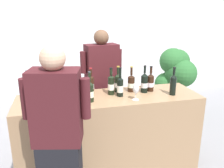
{
  "coord_description": "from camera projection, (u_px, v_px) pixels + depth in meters",
  "views": [
    {
      "loc": [
        -0.57,
        -2.45,
        1.88
      ],
      "look_at": [
        0.03,
        0.0,
        1.1
      ],
      "focal_mm": 37.29,
      "sensor_mm": 36.0,
      "label": 1
    }
  ],
  "objects": [
    {
      "name": "wine_bottle_8",
      "position": [
        173.0,
        84.0,
        2.7
      ],
      "size": [
        0.07,
        0.07,
        0.33
      ],
      "color": "black",
      "rests_on": "counter"
    },
    {
      "name": "ground_plane",
      "position": [
        110.0,
        167.0,
        2.96
      ],
      "size": [
        12.0,
        12.0,
        0.0
      ],
      "primitive_type": "plane",
      "color": "gray"
    },
    {
      "name": "wine_bottle_2",
      "position": [
        91.0,
        84.0,
        2.74
      ],
      "size": [
        0.07,
        0.07,
        0.31
      ],
      "color": "black",
      "rests_on": "counter"
    },
    {
      "name": "wine_bottle_4",
      "position": [
        29.0,
        89.0,
        2.56
      ],
      "size": [
        0.09,
        0.09,
        0.33
      ],
      "color": "black",
      "rests_on": "counter"
    },
    {
      "name": "wine_bottle_9",
      "position": [
        120.0,
        87.0,
        2.66
      ],
      "size": [
        0.07,
        0.07,
        0.34
      ],
      "color": "black",
      "rests_on": "counter"
    },
    {
      "name": "wine_bottle_10",
      "position": [
        66.0,
        93.0,
        2.4
      ],
      "size": [
        0.07,
        0.07,
        0.35
      ],
      "color": "black",
      "rests_on": "counter"
    },
    {
      "name": "wine_bottle_7",
      "position": [
        68.0,
        87.0,
        2.64
      ],
      "size": [
        0.08,
        0.08,
        0.34
      ],
      "color": "black",
      "rests_on": "counter"
    },
    {
      "name": "person_guest",
      "position": [
        59.0,
        146.0,
        1.95
      ],
      "size": [
        0.54,
        0.32,
        1.65
      ],
      "color": "black",
      "rests_on": "ground_plane"
    },
    {
      "name": "counter",
      "position": [
        110.0,
        134.0,
        2.82
      ],
      "size": [
        2.11,
        0.62,
        0.95
      ],
      "primitive_type": "cube",
      "color": "#9E7A56",
      "rests_on": "ground_plane"
    },
    {
      "name": "person_server",
      "position": [
        102.0,
        92.0,
        3.28
      ],
      "size": [
        0.59,
        0.3,
        1.67
      ],
      "color": "black",
      "rests_on": "ground_plane"
    },
    {
      "name": "wine_bottle_3",
      "position": [
        90.0,
        92.0,
        2.5
      ],
      "size": [
        0.09,
        0.09,
        0.34
      ],
      "color": "black",
      "rests_on": "counter"
    },
    {
      "name": "wine_bottle_6",
      "position": [
        144.0,
        83.0,
        2.79
      ],
      "size": [
        0.08,
        0.08,
        0.33
      ],
      "color": "black",
      "rests_on": "counter"
    },
    {
      "name": "potted_shrub",
      "position": [
        176.0,
        72.0,
        4.07
      ],
      "size": [
        0.63,
        0.68,
        1.3
      ],
      "color": "brown",
      "rests_on": "ground_plane"
    },
    {
      "name": "wine_bottle_0",
      "position": [
        131.0,
        83.0,
        2.83
      ],
      "size": [
        0.08,
        0.08,
        0.31
      ],
      "color": "black",
      "rests_on": "counter"
    },
    {
      "name": "ice_bucket",
      "position": [
        50.0,
        92.0,
        2.51
      ],
      "size": [
        0.25,
        0.25,
        0.22
      ],
      "color": "silver",
      "rests_on": "counter"
    },
    {
      "name": "wine_glass",
      "position": [
        136.0,
        89.0,
        2.54
      ],
      "size": [
        0.08,
        0.08,
        0.19
      ],
      "color": "silver",
      "rests_on": "counter"
    },
    {
      "name": "wall_back",
      "position": [
        82.0,
        36.0,
        4.96
      ],
      "size": [
        8.0,
        0.1,
        2.8
      ],
      "primitive_type": "cube",
      "color": "white",
      "rests_on": "ground_plane"
    },
    {
      "name": "wine_bottle_1",
      "position": [
        150.0,
        82.0,
        2.84
      ],
      "size": [
        0.08,
        0.08,
        0.31
      ],
      "color": "black",
      "rests_on": "counter"
    },
    {
      "name": "wine_bottle_5",
      "position": [
        111.0,
        85.0,
        2.72
      ],
      "size": [
        0.08,
        0.08,
        0.32
      ],
      "color": "black",
      "rests_on": "counter"
    },
    {
      "name": "wine_bottle_11",
      "position": [
        118.0,
        83.0,
        2.82
      ],
      "size": [
        0.09,
        0.09,
        0.32
      ],
      "color": "black",
      "rests_on": "counter"
    }
  ]
}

